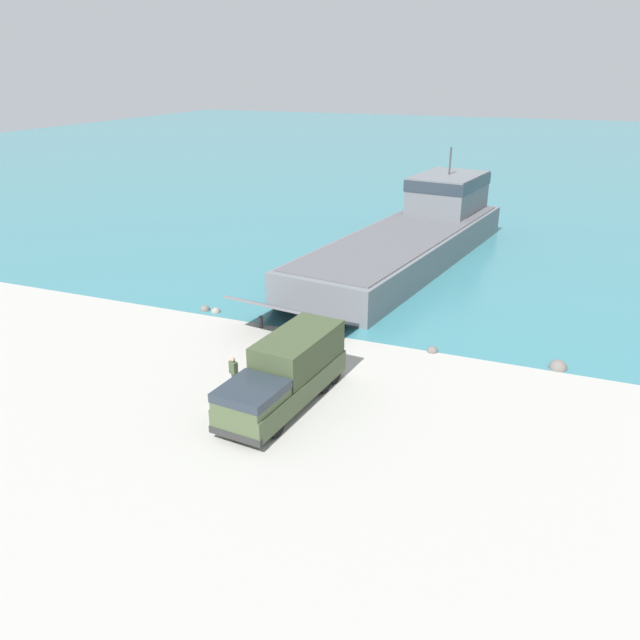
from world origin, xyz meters
The scene contains 11 objects.
ground_plane centered at (0.00, 0.00, 0.00)m, with size 240.00×240.00×0.00m, color #A8A59E.
water_surface centered at (0.00, 94.48, 0.00)m, with size 240.00×180.00×0.01m, color teal.
landing_craft centered at (-0.24, 22.87, 2.05)m, with size 11.73×33.84×8.22m.
military_truck centered at (0.24, -3.80, 1.56)m, with size 3.37×8.37×3.11m.
soldier_on_ramp centered at (-2.74, -3.49, 0.98)m, with size 0.50×0.40×1.70m.
mooring_bollard centered at (-5.12, 4.01, 0.42)m, with size 0.29×0.29×0.77m.
cargo_crate centered at (-2.11, -5.41, 0.37)m, with size 0.75×0.90×0.75m, color #566042.
shoreline_rock_a centered at (-9.87, 5.26, 0.00)m, with size 0.65×0.65×0.65m, color #66605B.
shoreline_rock_b centered at (12.07, 4.93, 0.00)m, with size 0.96×0.96×0.96m, color #66605B.
shoreline_rock_c centered at (5.42, 4.51, 0.00)m, with size 0.63×0.63×0.63m, color #66605B.
shoreline_rock_d centered at (-9.03, 5.20, 0.00)m, with size 0.60×0.60×0.60m, color gray.
Camera 1 is at (11.53, -27.31, 14.85)m, focal length 35.00 mm.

